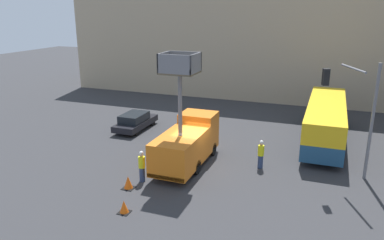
{
  "coord_description": "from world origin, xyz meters",
  "views": [
    {
      "loc": [
        7.31,
        -20.38,
        9.56
      ],
      "look_at": [
        -0.69,
        0.96,
        2.72
      ],
      "focal_mm": 35.0,
      "sensor_mm": 36.0,
      "label": 1
    }
  ],
  "objects_px": {
    "road_worker_directing": "(261,154)",
    "traffic_light_pole": "(357,104)",
    "parked_car_curbside": "(135,121)",
    "utility_truck": "(187,141)",
    "road_worker_near_truck": "(142,166)",
    "traffic_cone_near_truck": "(124,207)",
    "city_bus": "(326,119)",
    "traffic_cone_mid_road": "(128,183)"
  },
  "relations": [
    {
      "from": "road_worker_near_truck",
      "to": "traffic_cone_near_truck",
      "type": "height_order",
      "value": "road_worker_near_truck"
    },
    {
      "from": "road_worker_near_truck",
      "to": "road_worker_directing",
      "type": "xyz_separation_m",
      "value": [
        5.99,
        4.25,
        -0.02
      ]
    },
    {
      "from": "utility_truck",
      "to": "traffic_cone_mid_road",
      "type": "distance_m",
      "value": 4.75
    },
    {
      "from": "traffic_cone_mid_road",
      "to": "parked_car_curbside",
      "type": "xyz_separation_m",
      "value": [
        -4.73,
        9.39,
        0.37
      ]
    },
    {
      "from": "road_worker_directing",
      "to": "parked_car_curbside",
      "type": "relative_size",
      "value": 0.4
    },
    {
      "from": "road_worker_directing",
      "to": "traffic_light_pole",
      "type": "bearing_deg",
      "value": 64.57
    },
    {
      "from": "city_bus",
      "to": "traffic_cone_mid_road",
      "type": "height_order",
      "value": "city_bus"
    },
    {
      "from": "road_worker_near_truck",
      "to": "traffic_cone_mid_road",
      "type": "bearing_deg",
      "value": -75.08
    },
    {
      "from": "city_bus",
      "to": "road_worker_near_truck",
      "type": "distance_m",
      "value": 14.52
    },
    {
      "from": "utility_truck",
      "to": "traffic_cone_mid_road",
      "type": "xyz_separation_m",
      "value": [
        -1.86,
        -4.19,
        -1.25
      ]
    },
    {
      "from": "traffic_cone_near_truck",
      "to": "road_worker_near_truck",
      "type": "bearing_deg",
      "value": 103.24
    },
    {
      "from": "road_worker_near_truck",
      "to": "traffic_cone_near_truck",
      "type": "distance_m",
      "value": 3.54
    },
    {
      "from": "utility_truck",
      "to": "city_bus",
      "type": "xyz_separation_m",
      "value": [
        7.96,
        7.81,
        0.12
      ]
    },
    {
      "from": "utility_truck",
      "to": "traffic_light_pole",
      "type": "bearing_deg",
      "value": 8.46
    },
    {
      "from": "road_worker_near_truck",
      "to": "parked_car_curbside",
      "type": "height_order",
      "value": "road_worker_near_truck"
    },
    {
      "from": "city_bus",
      "to": "traffic_cone_near_truck",
      "type": "xyz_separation_m",
      "value": [
        -8.72,
        -14.33,
        -1.42
      ]
    },
    {
      "from": "utility_truck",
      "to": "traffic_light_pole",
      "type": "height_order",
      "value": "utility_truck"
    },
    {
      "from": "traffic_light_pole",
      "to": "road_worker_directing",
      "type": "height_order",
      "value": "traffic_light_pole"
    },
    {
      "from": "road_worker_near_truck",
      "to": "traffic_cone_near_truck",
      "type": "bearing_deg",
      "value": -46.04
    },
    {
      "from": "city_bus",
      "to": "parked_car_curbside",
      "type": "height_order",
      "value": "city_bus"
    },
    {
      "from": "traffic_light_pole",
      "to": "traffic_cone_mid_road",
      "type": "distance_m",
      "value": 13.35
    },
    {
      "from": "parked_car_curbside",
      "to": "road_worker_directing",
      "type": "bearing_deg",
      "value": -20.27
    },
    {
      "from": "parked_car_curbside",
      "to": "utility_truck",
      "type": "bearing_deg",
      "value": -38.31
    },
    {
      "from": "traffic_cone_near_truck",
      "to": "parked_car_curbside",
      "type": "height_order",
      "value": "parked_car_curbside"
    },
    {
      "from": "city_bus",
      "to": "road_worker_near_truck",
      "type": "xyz_separation_m",
      "value": [
        -9.52,
        -10.93,
        -0.79
      ]
    },
    {
      "from": "traffic_cone_near_truck",
      "to": "parked_car_curbside",
      "type": "relative_size",
      "value": 0.14
    },
    {
      "from": "traffic_cone_near_truck",
      "to": "traffic_cone_mid_road",
      "type": "bearing_deg",
      "value": 115.33
    },
    {
      "from": "road_worker_near_truck",
      "to": "traffic_cone_mid_road",
      "type": "distance_m",
      "value": 1.26
    },
    {
      "from": "utility_truck",
      "to": "traffic_cone_near_truck",
      "type": "distance_m",
      "value": 6.68
    },
    {
      "from": "traffic_light_pole",
      "to": "utility_truck",
      "type": "bearing_deg",
      "value": -171.54
    },
    {
      "from": "traffic_light_pole",
      "to": "traffic_cone_mid_road",
      "type": "height_order",
      "value": "traffic_light_pole"
    },
    {
      "from": "road_worker_near_truck",
      "to": "road_worker_directing",
      "type": "distance_m",
      "value": 7.35
    },
    {
      "from": "road_worker_directing",
      "to": "traffic_cone_near_truck",
      "type": "height_order",
      "value": "road_worker_directing"
    },
    {
      "from": "city_bus",
      "to": "traffic_cone_mid_road",
      "type": "distance_m",
      "value": 15.57
    },
    {
      "from": "road_worker_near_truck",
      "to": "traffic_cone_near_truck",
      "type": "xyz_separation_m",
      "value": [
        0.8,
        -3.4,
        -0.62
      ]
    },
    {
      "from": "traffic_cone_mid_road",
      "to": "traffic_light_pole",
      "type": "bearing_deg",
      "value": 26.21
    },
    {
      "from": "utility_truck",
      "to": "road_worker_directing",
      "type": "height_order",
      "value": "utility_truck"
    },
    {
      "from": "utility_truck",
      "to": "city_bus",
      "type": "relative_size",
      "value": 0.61
    },
    {
      "from": "city_bus",
      "to": "traffic_light_pole",
      "type": "relative_size",
      "value": 1.75
    },
    {
      "from": "road_worker_near_truck",
      "to": "parked_car_curbside",
      "type": "xyz_separation_m",
      "value": [
        -5.03,
        8.32,
        -0.22
      ]
    },
    {
      "from": "road_worker_directing",
      "to": "traffic_cone_near_truck",
      "type": "bearing_deg",
      "value": -62.8
    },
    {
      "from": "city_bus",
      "to": "traffic_cone_near_truck",
      "type": "bearing_deg",
      "value": 134.9
    }
  ]
}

